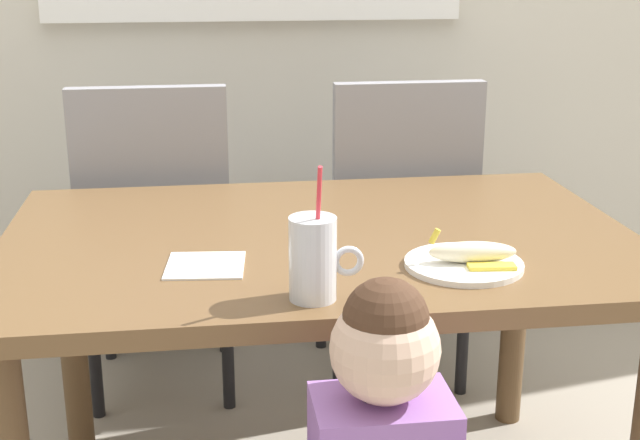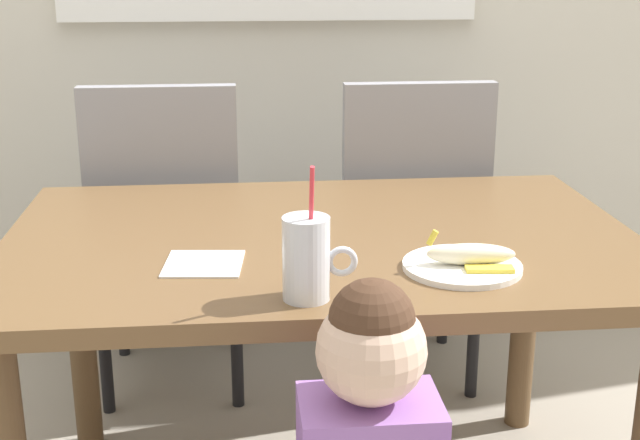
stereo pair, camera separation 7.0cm
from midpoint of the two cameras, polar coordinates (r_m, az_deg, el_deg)
dining_table at (r=1.91m, az=1.17°, el=-3.64°), size 1.36×0.90×0.71m
dining_chair_left at (r=2.55m, az=-9.23°, el=-0.24°), size 0.44×0.44×0.96m
dining_chair_right at (r=2.59m, az=6.58°, el=0.14°), size 0.44×0.44×0.96m
milk_cup at (r=1.51m, az=0.48°, el=-2.85°), size 0.13×0.08×0.25m
snack_plate at (r=1.70m, az=10.51°, el=-3.02°), size 0.23×0.23×0.01m
peeled_banana at (r=1.69m, az=11.17°, el=-2.28°), size 0.17×0.11×0.07m
paper_napkin at (r=1.70m, az=-6.49°, el=-2.89°), size 0.16×0.16×0.00m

